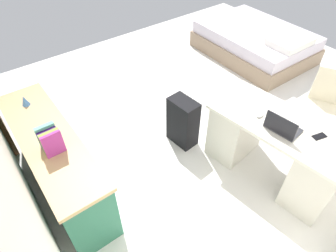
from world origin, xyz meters
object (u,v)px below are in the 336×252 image
desk (274,148)px  computer_mouse (260,115)px  bed (255,42)px  laptop (282,127)px  credenza (57,162)px  suitcase_black (183,122)px  figurine_small (25,101)px  office_chair (323,113)px  cell_phone_near_laptop (319,136)px

desk → computer_mouse: computer_mouse is taller
bed → laptop: 2.88m
credenza → laptop: bearing=-124.8°
suitcase_black → figurine_small: 1.75m
bed → suitcase_black: size_ratio=3.04×
credenza → computer_mouse: (-1.00, -1.83, 0.38)m
credenza → suitcase_black: credenza is taller
office_chair → cell_phone_near_laptop: bearing=111.2°
suitcase_black → computer_mouse: (-0.76, -0.37, 0.45)m
desk → office_chair: 0.91m
computer_mouse → laptop: bearing=171.0°
suitcase_black → desk: bearing=-159.3°
desk → credenza: size_ratio=0.84×
laptop → computer_mouse: laptop is taller
computer_mouse → figurine_small: bearing=42.3°
desk → laptop: bearing=112.8°
laptop → cell_phone_near_laptop: (-0.27, -0.22, -0.04)m
computer_mouse → figurine_small: figurine_small is taller
credenza → suitcase_black: size_ratio=2.84×
office_chair → computer_mouse: office_chair is taller
computer_mouse → bed: bearing=-57.8°
desk → suitcase_black: desk is taller
suitcase_black → computer_mouse: bearing=-159.0°
credenza → computer_mouse: size_ratio=18.00×
credenza → figurine_small: bearing=0.2°
laptop → cell_phone_near_laptop: 0.35m
suitcase_black → cell_phone_near_laptop: (-1.29, -0.58, 0.44)m
office_chair → credenza: (1.22, 2.84, -0.03)m
laptop → figurine_small: (1.84, 1.82, 0.03)m
suitcase_black → figurine_small: size_ratio=5.76×
suitcase_black → computer_mouse: size_ratio=6.34×
desk → credenza: 2.28m
desk → bed: bearing=-45.9°
desk → suitcase_black: bearing=25.6°
computer_mouse → desk: bearing=-162.3°
credenza → bed: bearing=-80.2°
computer_mouse → cell_phone_near_laptop: size_ratio=0.74×
desk → computer_mouse: bearing=24.7°
laptop → computer_mouse: (0.26, -0.01, -0.03)m
desk → laptop: size_ratio=4.51×
credenza → bed: (0.67, -3.88, -0.14)m
desk → office_chair: office_chair is taller
desk → laptop: laptop is taller
credenza → figurine_small: size_ratio=16.36×
figurine_small → computer_mouse: bearing=-130.8°
office_chair → suitcase_black: size_ratio=1.48×
cell_phone_near_laptop → computer_mouse: bearing=37.1°
desk → office_chair: bearing=-90.3°
bed → cell_phone_near_laptop: size_ratio=14.17×
desk → cell_phone_near_laptop: bearing=-160.3°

